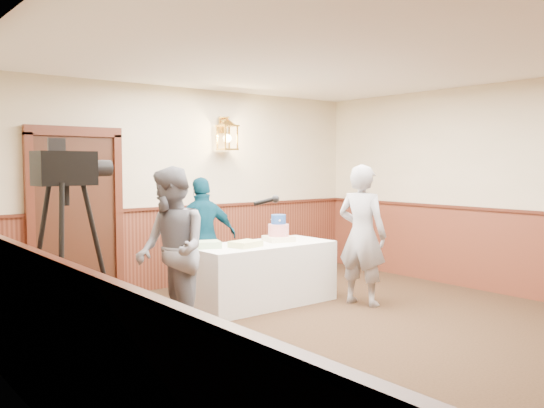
# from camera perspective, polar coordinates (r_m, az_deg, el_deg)

# --- Properties ---
(ground) EXTENTS (7.00, 7.00, 0.00)m
(ground) POSITION_cam_1_polar(r_m,az_deg,el_deg) (5.78, 9.69, -13.46)
(ground) COLOR black
(ground) RESTS_ON ground
(room_shell) EXTENTS (6.02, 7.02, 2.81)m
(room_shell) POSITION_cam_1_polar(r_m,az_deg,el_deg) (5.79, 6.15, 1.92)
(room_shell) COLOR #C2B692
(room_shell) RESTS_ON ground
(display_table) EXTENTS (1.80, 0.80, 0.75)m
(display_table) POSITION_cam_1_polar(r_m,az_deg,el_deg) (7.14, -1.01, -6.93)
(display_table) COLOR white
(display_table) RESTS_ON ground
(tiered_cake) EXTENTS (0.40, 0.40, 0.34)m
(tiered_cake) POSITION_cam_1_polar(r_m,az_deg,el_deg) (7.29, 0.64, -2.67)
(tiered_cake) COLOR #F8EBC1
(tiered_cake) RESTS_ON display_table
(sheet_cake_yellow) EXTENTS (0.39, 0.33, 0.07)m
(sheet_cake_yellow) POSITION_cam_1_polar(r_m,az_deg,el_deg) (6.81, -2.64, -3.97)
(sheet_cake_yellow) COLOR #EAEE8E
(sheet_cake_yellow) RESTS_ON display_table
(sheet_cake_green) EXTENTS (0.40, 0.36, 0.08)m
(sheet_cake_green) POSITION_cam_1_polar(r_m,az_deg,el_deg) (6.78, -6.56, -4.01)
(sheet_cake_green) COLOR #92CB8F
(sheet_cake_green) RESTS_ON display_table
(interviewer) EXTENTS (1.51, 0.93, 1.71)m
(interviewer) POSITION_cam_1_polar(r_m,az_deg,el_deg) (5.88, -9.96, -4.61)
(interviewer) COLOR slate
(interviewer) RESTS_ON ground
(baker) EXTENTS (0.56, 0.71, 1.72)m
(baker) POSITION_cam_1_polar(r_m,az_deg,el_deg) (7.13, 8.91, -3.05)
(baker) COLOR gray
(baker) RESTS_ON ground
(assistant_p) EXTENTS (0.97, 0.56, 1.56)m
(assistant_p) POSITION_cam_1_polar(r_m,az_deg,el_deg) (7.55, -6.85, -3.26)
(assistant_p) COLOR #09384D
(assistant_p) RESTS_ON ground
(tv_camera_rig) EXTENTS (0.72, 0.67, 1.83)m
(tv_camera_rig) POSITION_cam_1_polar(r_m,az_deg,el_deg) (4.85, -19.62, -7.03)
(tv_camera_rig) COLOR black
(tv_camera_rig) RESTS_ON ground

